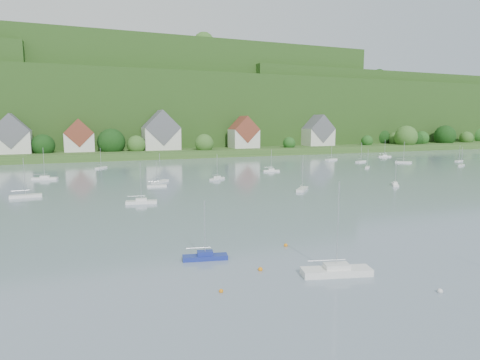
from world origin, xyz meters
name	(u,v)px	position (x,y,z in m)	size (l,w,h in m)	color
far_shore_strip	(146,151)	(0.00, 200.00, 1.50)	(600.00, 60.00, 3.00)	#2E551F
forested_ridge	(128,110)	(0.39, 268.57, 22.89)	(620.00, 181.22, 69.89)	#1F4415
village_building_0	(12,137)	(-55.00, 187.00, 9.51)	(14.00, 10.40, 16.00)	silver
village_building_1	(79,138)	(-30.00, 189.00, 8.75)	(12.00, 9.36, 14.00)	silver
village_building_2	(161,134)	(5.00, 188.00, 10.27)	(16.00, 11.44, 18.00)	silver
village_building_3	(244,135)	(45.00, 186.00, 9.43)	(13.00, 10.40, 15.50)	silver
village_building_4	(318,133)	(90.00, 190.00, 9.59)	(15.00, 10.40, 16.50)	silver
near_sailboat_0	(336,270)	(-8.26, 32.92, 0.48)	(7.42, 3.78, 9.65)	white
near_sailboat_1	(205,256)	(-19.26, 42.57, 0.40)	(5.27, 2.44, 6.86)	navy
mooring_buoy_0	(221,292)	(-20.61, 33.28, 0.00)	(0.40, 0.40, 0.40)	orange
mooring_buoy_1	(440,293)	(-2.04, 25.66, 0.00)	(0.50, 0.50, 0.50)	silver
mooring_buoy_3	(286,246)	(-8.35, 43.59, 0.00)	(0.47, 0.47, 0.47)	orange
mooring_buoy_5	(260,271)	(-14.93, 36.99, 0.00)	(0.49, 0.49, 0.49)	orange
far_sailboat_cluster	(230,173)	(11.07, 114.84, 0.37)	(202.87, 71.96, 8.71)	white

